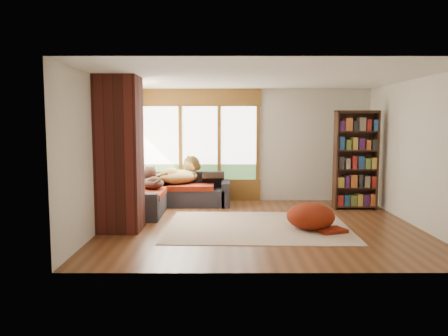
# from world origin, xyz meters

# --- Properties ---
(floor) EXTENTS (5.50, 5.50, 0.00)m
(floor) POSITION_xyz_m (0.00, 0.00, 0.00)
(floor) COLOR #562E17
(floor) RESTS_ON ground
(ceiling) EXTENTS (5.50, 5.50, 0.00)m
(ceiling) POSITION_xyz_m (0.00, 0.00, 2.60)
(ceiling) COLOR white
(wall_back) EXTENTS (5.50, 0.04, 2.60)m
(wall_back) POSITION_xyz_m (0.00, 2.50, 1.30)
(wall_back) COLOR silver
(wall_back) RESTS_ON ground
(wall_front) EXTENTS (5.50, 0.04, 2.60)m
(wall_front) POSITION_xyz_m (0.00, -2.50, 1.30)
(wall_front) COLOR silver
(wall_front) RESTS_ON ground
(wall_left) EXTENTS (0.04, 5.00, 2.60)m
(wall_left) POSITION_xyz_m (-2.75, 0.00, 1.30)
(wall_left) COLOR silver
(wall_left) RESTS_ON ground
(wall_right) EXTENTS (0.04, 5.00, 2.60)m
(wall_right) POSITION_xyz_m (2.75, 0.00, 1.30)
(wall_right) COLOR silver
(wall_right) RESTS_ON ground
(windows_back) EXTENTS (2.82, 0.10, 1.90)m
(windows_back) POSITION_xyz_m (-1.20, 2.47, 1.35)
(windows_back) COLOR brown
(windows_back) RESTS_ON wall_back
(windows_left) EXTENTS (0.10, 2.62, 1.90)m
(windows_left) POSITION_xyz_m (-2.72, 1.20, 1.35)
(windows_left) COLOR brown
(windows_left) RESTS_ON wall_left
(roller_blind) EXTENTS (0.03, 0.72, 0.90)m
(roller_blind) POSITION_xyz_m (-2.69, 2.03, 1.75)
(roller_blind) COLOR #5E7947
(roller_blind) RESTS_ON wall_left
(brick_chimney) EXTENTS (0.70, 0.70, 2.60)m
(brick_chimney) POSITION_xyz_m (-2.40, -0.35, 1.30)
(brick_chimney) COLOR #471914
(brick_chimney) RESTS_ON ground
(sectional_sofa) EXTENTS (2.20, 2.20, 0.80)m
(sectional_sofa) POSITION_xyz_m (-1.95, 1.70, 0.30)
(sectional_sofa) COLOR black
(sectional_sofa) RESTS_ON ground
(area_rug) EXTENTS (3.24, 2.52, 0.01)m
(area_rug) POSITION_xyz_m (-0.05, -0.12, 0.01)
(area_rug) COLOR beige
(area_rug) RESTS_ON ground
(bookshelf) EXTENTS (0.89, 0.30, 2.08)m
(bookshelf) POSITION_xyz_m (2.14, 1.48, 1.04)
(bookshelf) COLOR #331B11
(bookshelf) RESTS_ON ground
(pouf) EXTENTS (0.92, 0.92, 0.45)m
(pouf) POSITION_xyz_m (0.85, -0.29, 0.23)
(pouf) COLOR maroon
(pouf) RESTS_ON area_rug
(dog_tan) EXTENTS (1.09, 1.01, 0.53)m
(dog_tan) POSITION_xyz_m (-1.58, 1.97, 0.81)
(dog_tan) COLOR brown
(dog_tan) RESTS_ON sectional_sofa
(dog_brindle) EXTENTS (0.65, 0.79, 0.38)m
(dog_brindle) POSITION_xyz_m (-2.13, 1.27, 0.73)
(dog_brindle) COLOR black
(dog_brindle) RESTS_ON sectional_sofa
(throw_pillows) EXTENTS (1.98, 1.68, 0.45)m
(throw_pillows) POSITION_xyz_m (-1.92, 1.85, 0.78)
(throw_pillows) COLOR black
(throw_pillows) RESTS_ON sectional_sofa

